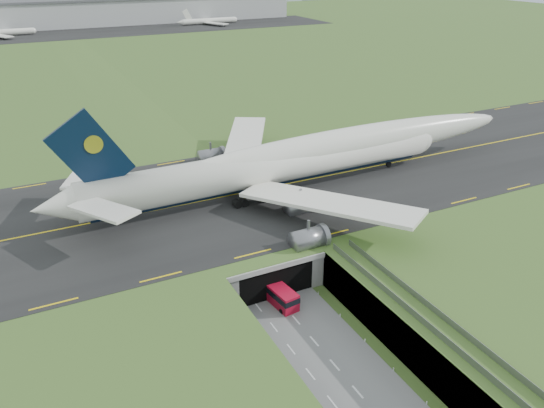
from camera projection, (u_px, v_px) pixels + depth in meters
ground at (303, 329)px, 72.70m from camera, size 900.00×900.00×0.00m
airfield_deck at (304, 312)px, 71.41m from camera, size 800.00×800.00×6.00m
trench_road at (332, 363)px, 66.60m from camera, size 12.00×75.00×0.20m
taxiway at (215, 199)px, 96.75m from camera, size 800.00×44.00×0.18m
tunnel_portal at (252, 253)px, 84.77m from camera, size 17.00×22.30×6.00m
guideway at (474, 362)px, 59.38m from camera, size 3.00×53.00×7.05m
jumbo_jet at (304, 158)px, 100.00m from camera, size 97.88×62.44×20.65m
shuttle_tram at (279, 295)px, 77.37m from camera, size 3.43×7.09×2.80m
cargo_terminal at (51, 14)px, 308.59m from camera, size 320.00×67.00×15.60m
distant_hills at (119, 18)px, 447.76m from camera, size 700.00×91.00×60.00m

